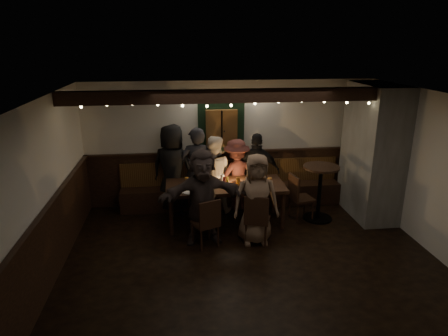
{
  "coord_description": "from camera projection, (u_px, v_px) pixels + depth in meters",
  "views": [
    {
      "loc": [
        -1.11,
        -5.55,
        3.38
      ],
      "look_at": [
        -0.24,
        1.6,
        1.05
      ],
      "focal_mm": 32.0,
      "sensor_mm": 36.0,
      "label": 1
    }
  ],
  "objects": [
    {
      "name": "person_b",
      "position": [
        197.0,
        170.0,
        7.98
      ],
      "size": [
        0.65,
        0.43,
        1.76
      ],
      "primitive_type": "imported",
      "rotation": [
        0.0,
        0.0,
        3.15
      ],
      "color": "black",
      "rests_on": "ground"
    },
    {
      "name": "person_c",
      "position": [
        213.0,
        174.0,
        8.03
      ],
      "size": [
        0.84,
        0.69,
        1.58
      ],
      "primitive_type": "imported",
      "rotation": [
        0.0,
        0.0,
        3.01
      ],
      "color": "silver",
      "rests_on": "ground"
    },
    {
      "name": "person_e",
      "position": [
        257.0,
        171.0,
        8.18
      ],
      "size": [
        0.99,
        0.58,
        1.59
      ],
      "primitive_type": "imported",
      "rotation": [
        0.0,
        0.0,
        2.93
      ],
      "color": "black",
      "rests_on": "ground"
    },
    {
      "name": "chair_near_left",
      "position": [
        208.0,
        221.0,
        6.66
      ],
      "size": [
        0.52,
        0.52,
        0.87
      ],
      "color": "black",
      "rests_on": "ground"
    },
    {
      "name": "dining_table",
      "position": [
        225.0,
        188.0,
        7.48
      ],
      "size": [
        2.21,
        0.95,
        0.96
      ],
      "color": "black",
      "rests_on": "ground"
    },
    {
      "name": "person_g",
      "position": [
        256.0,
        199.0,
        6.76
      ],
      "size": [
        0.8,
        0.54,
        1.59
      ],
      "primitive_type": "imported",
      "rotation": [
        0.0,
        0.0,
        -0.04
      ],
      "color": "#8A6A51",
      "rests_on": "ground"
    },
    {
      "name": "person_f",
      "position": [
        203.0,
        197.0,
        6.77
      ],
      "size": [
        1.58,
        0.62,
        1.67
      ],
      "primitive_type": "imported",
      "rotation": [
        0.0,
        0.0,
        0.09
      ],
      "color": "#3D312E",
      "rests_on": "ground"
    },
    {
      "name": "chair_end",
      "position": [
        298.0,
        195.0,
        7.73
      ],
      "size": [
        0.48,
        0.48,
        0.91
      ],
      "color": "black",
      "rests_on": "ground"
    },
    {
      "name": "high_top",
      "position": [
        320.0,
        186.0,
        7.68
      ],
      "size": [
        0.68,
        0.68,
        1.09
      ],
      "color": "black",
      "rests_on": "ground"
    },
    {
      "name": "person_a",
      "position": [
        173.0,
        168.0,
        8.03
      ],
      "size": [
        1.03,
        0.85,
        1.8
      ],
      "primitive_type": "imported",
      "rotation": [
        0.0,
        0.0,
        2.77
      ],
      "color": "black",
      "rests_on": "ground"
    },
    {
      "name": "chair_near_right",
      "position": [
        257.0,
        217.0,
        6.75
      ],
      "size": [
        0.52,
        0.52,
        0.91
      ],
      "color": "black",
      "rests_on": "ground"
    },
    {
      "name": "room",
      "position": [
        294.0,
        167.0,
        7.54
      ],
      "size": [
        6.02,
        5.01,
        2.62
      ],
      "color": "black",
      "rests_on": "ground"
    },
    {
      "name": "person_d",
      "position": [
        236.0,
        175.0,
        8.14
      ],
      "size": [
        1.09,
        0.84,
        1.49
      ],
      "primitive_type": "imported",
      "rotation": [
        0.0,
        0.0,
        3.49
      ],
      "color": "#532623",
      "rests_on": "ground"
    }
  ]
}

